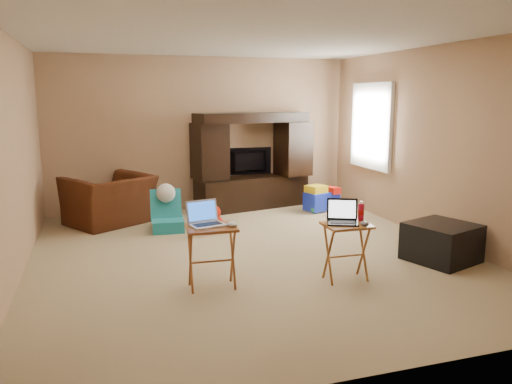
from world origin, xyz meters
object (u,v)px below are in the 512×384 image
object	(u,v)px
mouse_left	(232,224)
plush_toy	(214,219)
laptop_left	(207,214)
mouse_right	(365,224)
tray_table_left	(212,257)
recliner	(110,200)
television	(249,162)
tray_table_right	(346,252)
laptop_right	(343,212)
ottoman	(442,242)
entertainment_center	(252,161)
water_bottle	(361,212)
push_toy	(322,198)
child_rocker	(168,211)

from	to	relation	value
mouse_left	plush_toy	bearing A→B (deg)	82.07
laptop_left	mouse_right	bearing A→B (deg)	-25.09
tray_table_left	recliner	bearing A→B (deg)	109.70
television	tray_table_right	world-z (taller)	television
recliner	laptop_right	xyz separation A→B (m)	(2.19, -3.10, 0.35)
plush_toy	ottoman	bearing A→B (deg)	-41.29
entertainment_center	mouse_right	distance (m)	3.67
mouse_right	plush_toy	bearing A→B (deg)	113.83
television	mouse_left	distance (m)	3.82
water_bottle	mouse_right	bearing A→B (deg)	-108.72
entertainment_center	laptop_left	bearing A→B (deg)	-126.35
recliner	laptop_left	world-z (taller)	laptop_left
recliner	laptop_left	size ratio (longest dim) A/B	3.43
push_toy	laptop_right	world-z (taller)	laptop_right
entertainment_center	laptop_right	xyz separation A→B (m)	(-0.14, -3.53, -0.09)
plush_toy	push_toy	world-z (taller)	push_toy
child_rocker	water_bottle	distance (m)	2.95
laptop_left	child_rocker	bearing A→B (deg)	80.56
ottoman	laptop_left	bearing A→B (deg)	179.64
entertainment_center	recliner	xyz separation A→B (m)	(-2.33, -0.43, -0.44)
entertainment_center	tray_table_left	distance (m)	3.68
child_rocker	ottoman	world-z (taller)	child_rocker
plush_toy	water_bottle	size ratio (longest dim) A/B	2.16
child_rocker	laptop_left	world-z (taller)	laptop_left
plush_toy	recliner	bearing A→B (deg)	144.64
ottoman	laptop_right	xyz separation A→B (m)	(-1.37, -0.20, 0.49)
child_rocker	push_toy	world-z (taller)	child_rocker
child_rocker	mouse_right	size ratio (longest dim) A/B	4.82
child_rocker	water_bottle	world-z (taller)	water_bottle
plush_toy	laptop_right	xyz separation A→B (m)	(0.84, -2.14, 0.51)
entertainment_center	tray_table_right	xyz separation A→B (m)	(-0.10, -3.55, -0.50)
laptop_right	water_bottle	xyz separation A→B (m)	(0.24, 0.06, -0.03)
entertainment_center	push_toy	bearing A→B (deg)	-40.77
laptop_left	laptop_right	xyz separation A→B (m)	(1.34, -0.22, -0.03)
recliner	tray_table_right	xyz separation A→B (m)	(2.23, -3.12, -0.07)
entertainment_center	child_rocker	world-z (taller)	entertainment_center
laptop_left	entertainment_center	bearing A→B (deg)	54.11
push_toy	ottoman	bearing A→B (deg)	-104.50
recliner	tray_table_right	size ratio (longest dim) A/B	1.88
ottoman	laptop_right	distance (m)	1.47
entertainment_center	mouse_left	bearing A→B (deg)	-122.54
recliner	child_rocker	world-z (taller)	recliner
entertainment_center	water_bottle	size ratio (longest dim) A/B	10.76
recliner	tray_table_left	size ratio (longest dim) A/B	1.79
entertainment_center	ottoman	xyz separation A→B (m)	(1.23, -3.33, -0.58)
ottoman	mouse_right	xyz separation A→B (m)	(-1.20, -0.34, 0.40)
child_rocker	ottoman	size ratio (longest dim) A/B	0.86
television	tray_table_right	size ratio (longest dim) A/B	1.38
laptop_right	water_bottle	bearing A→B (deg)	37.78
plush_toy	mouse_left	world-z (taller)	mouse_left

